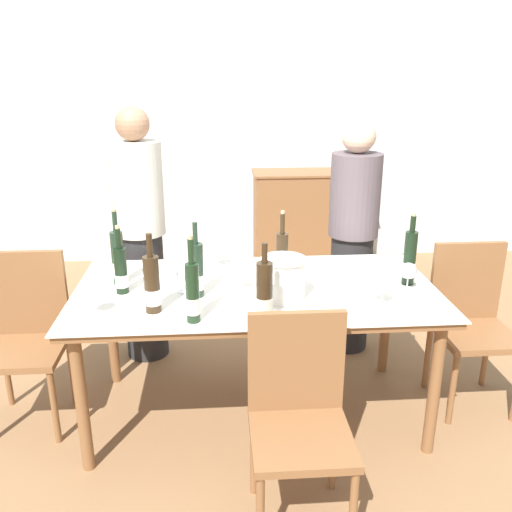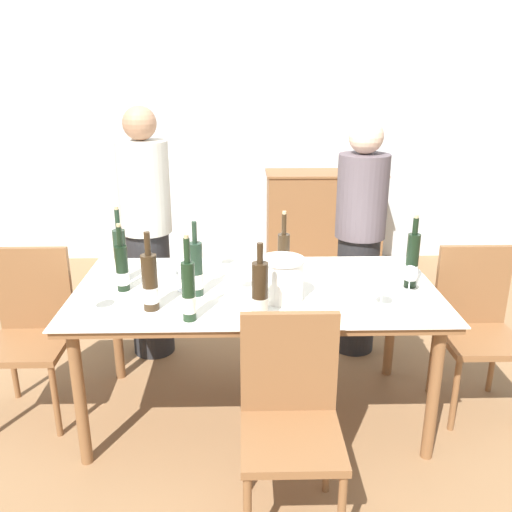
{
  "view_description": "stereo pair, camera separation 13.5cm",
  "coord_description": "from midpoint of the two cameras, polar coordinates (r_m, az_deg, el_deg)",
  "views": [
    {
      "loc": [
        -0.2,
        -2.66,
        1.88
      ],
      "look_at": [
        0.0,
        0.0,
        0.96
      ],
      "focal_mm": 38.0,
      "sensor_mm": 36.0,
      "label": 1
    },
    {
      "loc": [
        -0.06,
        -2.67,
        1.88
      ],
      "look_at": [
        0.0,
        0.0,
        0.96
      ],
      "focal_mm": 38.0,
      "sensor_mm": 36.0,
      "label": 2
    }
  ],
  "objects": [
    {
      "name": "wine_bottle_0",
      "position": [
        2.99,
        14.61,
        -0.31
      ],
      "size": [
        0.07,
        0.07,
        0.4
      ],
      "color": "black",
      "rests_on": "dining_table"
    },
    {
      "name": "ground_plane",
      "position": [
        3.26,
        -1.23,
        -16.08
      ],
      "size": [
        12.0,
        12.0,
        0.0
      ],
      "primitive_type": "plane",
      "color": "olive"
    },
    {
      "name": "wine_glass_2",
      "position": [
        2.83,
        -9.06,
        -1.87
      ],
      "size": [
        0.08,
        0.08,
        0.15
      ],
      "color": "white",
      "rests_on": "dining_table"
    },
    {
      "name": "wine_bottle_2",
      "position": [
        2.46,
        -0.68,
        -4.04
      ],
      "size": [
        0.08,
        0.08,
        0.38
      ],
      "color": "#332314",
      "rests_on": "dining_table"
    },
    {
      "name": "wine_glass_4",
      "position": [
        3.17,
        -5.33,
        0.73
      ],
      "size": [
        0.08,
        0.08,
        0.15
      ],
      "color": "white",
      "rests_on": "dining_table"
    },
    {
      "name": "ice_bucket",
      "position": [
        2.71,
        1.46,
        -2.29
      ],
      "size": [
        0.23,
        0.23,
        0.22
      ],
      "color": "white",
      "rests_on": "dining_table"
    },
    {
      "name": "chair_left_end",
      "position": [
        3.26,
        -24.12,
        -6.97
      ],
      "size": [
        0.42,
        0.42,
        0.95
      ],
      "color": "brown",
      "rests_on": "ground_plane"
    },
    {
      "name": "wine_glass_1",
      "position": [
        2.82,
        -2.94,
        -1.64
      ],
      "size": [
        0.07,
        0.07,
        0.15
      ],
      "color": "white",
      "rests_on": "dining_table"
    },
    {
      "name": "wine_bottle_5",
      "position": [
        2.48,
        -8.24,
        -3.89
      ],
      "size": [
        0.06,
        0.06,
        0.41
      ],
      "color": "black",
      "rests_on": "dining_table"
    },
    {
      "name": "chair_near_front",
      "position": [
        2.38,
        2.85,
        -15.68
      ],
      "size": [
        0.42,
        0.42,
        0.92
      ],
      "color": "brown",
      "rests_on": "ground_plane"
    },
    {
      "name": "wine_bottle_7",
      "position": [
        3.0,
        1.47,
        0.02
      ],
      "size": [
        0.07,
        0.07,
        0.38
      ],
      "color": "#332314",
      "rests_on": "dining_table"
    },
    {
      "name": "wine_bottle_1",
      "position": [
        2.89,
        -15.33,
        -1.54
      ],
      "size": [
        0.07,
        0.07,
        0.36
      ],
      "color": "black",
      "rests_on": "dining_table"
    },
    {
      "name": "wine_bottle_6",
      "position": [
        2.76,
        -7.67,
        -1.65
      ],
      "size": [
        0.07,
        0.07,
        0.39
      ],
      "color": "#1E3323",
      "rests_on": "dining_table"
    },
    {
      "name": "wine_glass_0",
      "position": [
        2.68,
        -18.28,
        -3.76
      ],
      "size": [
        0.09,
        0.09,
        0.15
      ],
      "color": "white",
      "rests_on": "dining_table"
    },
    {
      "name": "chair_right_end",
      "position": [
        3.36,
        20.59,
        -5.77
      ],
      "size": [
        0.42,
        0.42,
        0.94
      ],
      "color": "brown",
      "rests_on": "ground_plane"
    },
    {
      "name": "wine_bottle_3",
      "position": [
        3.0,
        -15.57,
        -0.32
      ],
      "size": [
        0.07,
        0.07,
        0.42
      ],
      "color": "#1E3323",
      "rests_on": "dining_table"
    },
    {
      "name": "wine_glass_3",
      "position": [
        2.72,
        11.88,
        -3.03
      ],
      "size": [
        0.09,
        0.09,
        0.14
      ],
      "color": "white",
      "rests_on": "dining_table"
    },
    {
      "name": "wine_bottle_4",
      "position": [
        2.62,
        -12.34,
        -3.06
      ],
      "size": [
        0.08,
        0.08,
        0.39
      ],
      "color": "#332314",
      "rests_on": "dining_table"
    },
    {
      "name": "sideboard_cabinet",
      "position": [
        5.42,
        5.03,
        3.95
      ],
      "size": [
        1.14,
        0.46,
        0.94
      ],
      "color": "brown",
      "rests_on": "ground_plane"
    },
    {
      "name": "dining_table",
      "position": [
        2.91,
        -1.33,
        -4.62
      ],
      "size": [
        1.92,
        0.99,
        0.78
      ],
      "color": "brown",
      "rests_on": "ground_plane"
    },
    {
      "name": "person_guest_left",
      "position": [
        3.68,
        9.1,
        1.78
      ],
      "size": [
        0.33,
        0.33,
        1.59
      ],
      "color": "#262628",
      "rests_on": "ground_plane"
    },
    {
      "name": "back_wall",
      "position": [
        5.47,
        -2.94,
        14.04
      ],
      "size": [
        8.0,
        0.1,
        2.8
      ],
      "color": "silver",
      "rests_on": "ground_plane"
    },
    {
      "name": "person_host",
      "position": [
        3.61,
        -13.1,
        1.85
      ],
      "size": [
        0.33,
        0.33,
        1.67
      ],
      "color": "#262628",
      "rests_on": "ground_plane"
    },
    {
      "name": "wine_glass_5",
      "position": [
        2.92,
        14.5,
        -1.58
      ],
      "size": [
        0.08,
        0.08,
        0.15
      ],
      "color": "white",
      "rests_on": "dining_table"
    }
  ]
}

